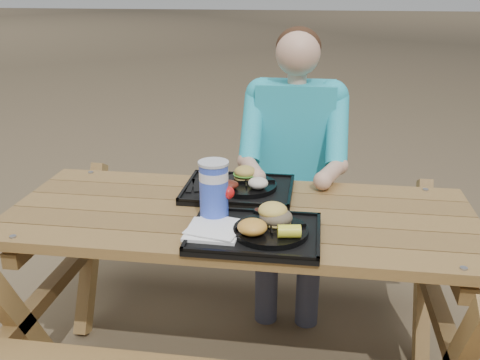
# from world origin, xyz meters

# --- Properties ---
(picnic_table) EXTENTS (1.80, 1.49, 0.75)m
(picnic_table) POSITION_xyz_m (0.00, 0.00, 0.38)
(picnic_table) COLOR #999999
(picnic_table) RESTS_ON ground
(tray_near) EXTENTS (0.45, 0.35, 0.02)m
(tray_near) POSITION_xyz_m (0.08, -0.21, 0.76)
(tray_near) COLOR black
(tray_near) RESTS_ON picnic_table
(tray_far) EXTENTS (0.45, 0.35, 0.02)m
(tray_far) POSITION_xyz_m (-0.03, 0.19, 0.76)
(tray_far) COLOR black
(tray_far) RESTS_ON picnic_table
(plate_near) EXTENTS (0.26, 0.26, 0.02)m
(plate_near) POSITION_xyz_m (0.14, -0.21, 0.78)
(plate_near) COLOR black
(plate_near) RESTS_ON tray_near
(plate_far) EXTENTS (0.26, 0.26, 0.02)m
(plate_far) POSITION_xyz_m (-0.00, 0.20, 0.78)
(plate_far) COLOR black
(plate_far) RESTS_ON tray_far
(napkin_stack) EXTENTS (0.19, 0.19, 0.02)m
(napkin_stack) POSITION_xyz_m (-0.06, -0.23, 0.78)
(napkin_stack) COLOR white
(napkin_stack) RESTS_ON tray_near
(soda_cup) EXTENTS (0.10, 0.10, 0.21)m
(soda_cup) POSITION_xyz_m (-0.08, -0.12, 0.87)
(soda_cup) COLOR blue
(soda_cup) RESTS_ON tray_near
(condiment_bbq) EXTENTS (0.04, 0.04, 0.03)m
(condiment_bbq) POSITION_xyz_m (0.08, -0.08, 0.78)
(condiment_bbq) COLOR black
(condiment_bbq) RESTS_ON tray_near
(condiment_mustard) EXTENTS (0.05, 0.05, 0.03)m
(condiment_mustard) POSITION_xyz_m (0.14, -0.08, 0.78)
(condiment_mustard) COLOR yellow
(condiment_mustard) RESTS_ON tray_near
(sandwich) EXTENTS (0.11, 0.11, 0.11)m
(sandwich) POSITION_xyz_m (0.15, -0.17, 0.85)
(sandwich) COLOR #DFBB4E
(sandwich) RESTS_ON plate_near
(mac_cheese) EXTENTS (0.10, 0.10, 0.05)m
(mac_cheese) POSITION_xyz_m (0.08, -0.27, 0.82)
(mac_cheese) COLOR gold
(mac_cheese) RESTS_ON plate_near
(corn_cob) EXTENTS (0.09, 0.09, 0.04)m
(corn_cob) POSITION_xyz_m (0.20, -0.27, 0.81)
(corn_cob) COLOR #FEFD35
(corn_cob) RESTS_ON plate_near
(cutlery_far) EXTENTS (0.07, 0.16, 0.01)m
(cutlery_far) POSITION_xyz_m (-0.22, 0.19, 0.77)
(cutlery_far) COLOR black
(cutlery_far) RESTS_ON tray_far
(burger) EXTENTS (0.10, 0.10, 0.09)m
(burger) POSITION_xyz_m (-0.02, 0.26, 0.83)
(burger) COLOR gold
(burger) RESTS_ON plate_far
(baked_beans) EXTENTS (0.08, 0.08, 0.03)m
(baked_beans) POSITION_xyz_m (-0.06, 0.13, 0.81)
(baked_beans) COLOR #571C11
(baked_beans) RESTS_ON plate_far
(potato_salad) EXTENTS (0.08, 0.08, 0.05)m
(potato_salad) POSITION_xyz_m (0.05, 0.15, 0.81)
(potato_salad) COLOR beige
(potato_salad) RESTS_ON plate_far
(diner) EXTENTS (0.48, 0.84, 1.28)m
(diner) POSITION_xyz_m (0.17, 0.69, 0.64)
(diner) COLOR teal
(diner) RESTS_ON ground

